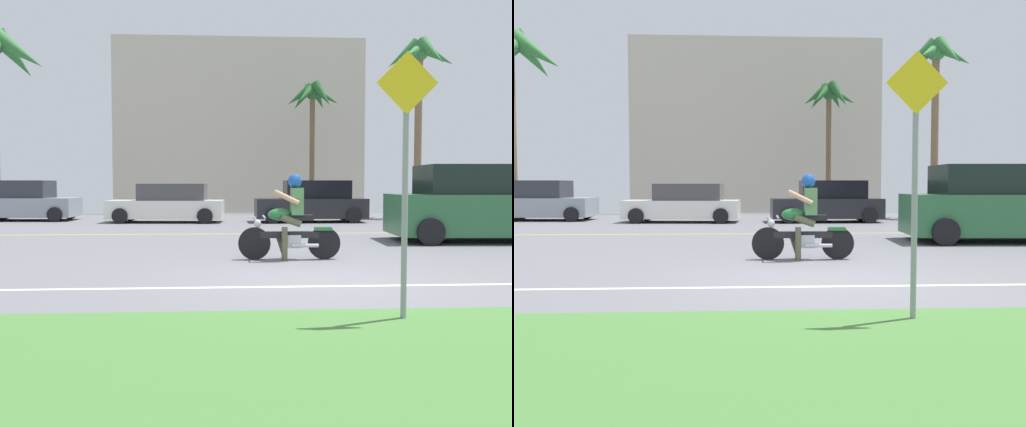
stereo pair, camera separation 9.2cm
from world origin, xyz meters
TOP-DOWN VIEW (x-y plane):
  - ground at (0.00, 3.00)m, footprint 56.00×30.00m
  - grass_median at (0.00, -4.10)m, footprint 56.00×3.80m
  - lane_line_near at (0.00, -0.57)m, footprint 50.40×0.12m
  - lane_line_far at (0.00, 7.51)m, footprint 50.40×0.12m
  - motorcyclist at (-0.06, 2.19)m, footprint 1.93×0.63m
  - suv_nearby at (5.19, 5.17)m, footprint 4.81×2.38m
  - parked_car_0 at (-9.00, 13.84)m, footprint 3.76×2.10m
  - parked_car_1 at (-3.36, 12.49)m, footprint 4.35×2.04m
  - parked_car_2 at (2.02, 12.34)m, footprint 4.13×1.84m
  - parked_car_3 at (7.40, 11.79)m, footprint 3.97×1.98m
  - palm_tree_1 at (6.90, 14.73)m, footprint 3.04×2.88m
  - palm_tree_2 at (2.67, 16.29)m, footprint 2.56×2.27m
  - street_sign at (0.50, -2.62)m, footprint 0.62×0.06m
  - building_far at (-0.46, 21.00)m, footprint 12.45×4.00m

SIDE VIEW (x-z plane):
  - ground at x=0.00m, z-range -0.04..0.00m
  - lane_line_near at x=0.00m, z-range 0.00..0.01m
  - lane_line_far at x=0.00m, z-range 0.00..0.01m
  - grass_median at x=0.00m, z-range 0.00..0.06m
  - parked_car_1 at x=-3.36m, z-range -0.04..1.40m
  - motorcyclist at x=-0.06m, z-range -0.13..1.49m
  - parked_car_3 at x=7.40m, z-range -0.04..1.41m
  - parked_car_2 at x=2.02m, z-range -0.05..1.51m
  - parked_car_0 at x=-9.00m, z-range -0.05..1.51m
  - suv_nearby at x=5.19m, z-range -0.02..1.87m
  - street_sign at x=0.50m, z-range 0.29..3.03m
  - building_far at x=-0.46m, z-range 0.00..8.64m
  - palm_tree_2 at x=2.67m, z-range 2.01..7.99m
  - palm_tree_1 at x=6.90m, z-range 2.52..10.08m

